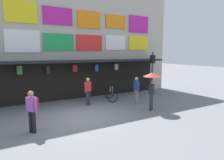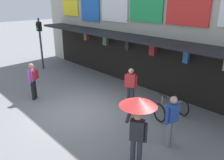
{
  "view_description": "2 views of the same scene",
  "coord_description": "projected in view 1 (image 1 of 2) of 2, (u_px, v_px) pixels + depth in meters",
  "views": [
    {
      "loc": [
        -3.18,
        -8.64,
        3.11
      ],
      "look_at": [
        2.13,
        0.79,
        1.6
      ],
      "focal_mm": 30.91,
      "sensor_mm": 36.0,
      "label": 1
    },
    {
      "loc": [
        7.0,
        -4.61,
        4.35
      ],
      "look_at": [
        0.61,
        1.27,
        1.2
      ],
      "focal_mm": 36.42,
      "sensor_mm": 36.0,
      "label": 2
    }
  ],
  "objects": [
    {
      "name": "pedestrian_with_umbrella",
      "position": [
        152.0,
        81.0,
        10.39
      ],
      "size": [
        0.96,
        0.96,
        2.08
      ],
      "color": "#2D2D38",
      "rests_on": "ground"
    },
    {
      "name": "pedestrian_in_white",
      "position": [
        32.0,
        108.0,
        7.49
      ],
      "size": [
        0.47,
        0.48,
        1.68
      ],
      "color": "black",
      "rests_on": "ground"
    },
    {
      "name": "pedestrian_in_yellow",
      "position": [
        136.0,
        89.0,
        11.81
      ],
      "size": [
        0.27,
        0.53,
        1.68
      ],
      "color": "gray",
      "rests_on": "ground"
    },
    {
      "name": "pedestrian_in_purple",
      "position": [
        88.0,
        90.0,
        11.46
      ],
      "size": [
        0.47,
        0.37,
        1.68
      ],
      "color": "#2D2D38",
      "rests_on": "ground"
    },
    {
      "name": "traffic_light_far",
      "position": [
        152.0,
        67.0,
        13.47
      ],
      "size": [
        0.31,
        0.34,
        3.2
      ],
      "color": "#38383D",
      "rests_on": "ground"
    },
    {
      "name": "shopfront",
      "position": [
        56.0,
        40.0,
        12.83
      ],
      "size": [
        18.0,
        2.6,
        8.0
      ],
      "color": "#B2AD9E",
      "rests_on": "ground"
    },
    {
      "name": "ground_plane",
      "position": [
        82.0,
        117.0,
        9.43
      ],
      "size": [
        80.0,
        80.0,
        0.0
      ],
      "primitive_type": "plane",
      "color": "slate"
    },
    {
      "name": "bicycle_parked",
      "position": [
        111.0,
        95.0,
        12.71
      ],
      "size": [
        1.02,
        1.32,
        1.05
      ],
      "color": "black",
      "rests_on": "ground"
    }
  ]
}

